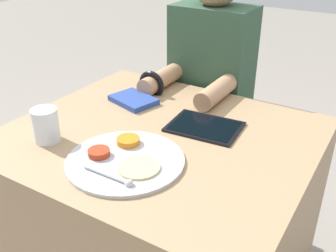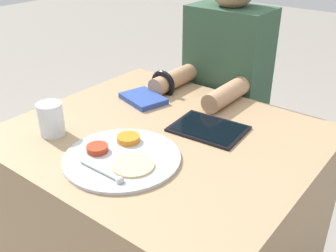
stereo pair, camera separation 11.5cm
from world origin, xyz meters
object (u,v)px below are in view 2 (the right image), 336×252
thali_tray (122,157)px  red_notebook (143,99)px  person_diner (223,115)px  tablet_device (208,129)px  drinking_glass (51,119)px

thali_tray → red_notebook: bearing=122.6°
thali_tray → red_notebook: (-0.22, 0.34, 0.00)m
person_diner → thali_tray: bearing=-83.0°
tablet_device → person_diner: size_ratio=0.20×
tablet_device → thali_tray: bearing=-108.2°
person_diner → drinking_glass: person_diner is taller
person_diner → drinking_glass: bearing=-104.0°
tablet_device → person_diner: bearing=113.7°
drinking_glass → person_diner: bearing=76.0°
person_diner → drinking_glass: 0.79m
thali_tray → tablet_device: thali_tray is taller
thali_tray → drinking_glass: bearing=-174.6°
thali_tray → drinking_glass: 0.28m
thali_tray → person_diner: 0.74m
thali_tray → drinking_glass: drinking_glass is taller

